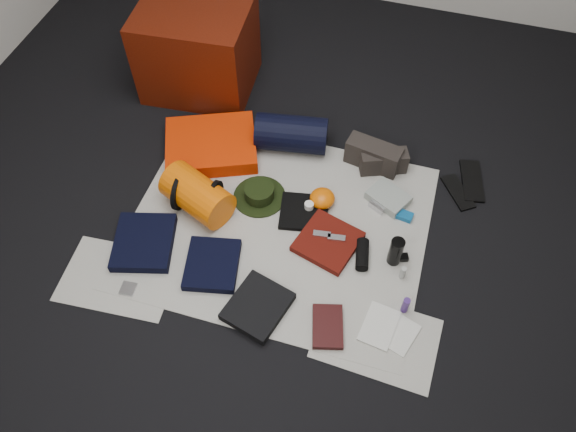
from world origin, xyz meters
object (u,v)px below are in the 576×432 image
(sleeping_pad, at_px, (211,145))
(water_bottle, at_px, (396,251))
(compact_camera, at_px, (378,206))
(paperback_book, at_px, (328,327))
(navy_duffel, at_px, (291,134))
(red_cabinet, at_px, (198,49))
(stuff_sack, at_px, (197,195))

(sleeping_pad, height_order, water_bottle, water_bottle)
(water_bottle, bearing_deg, compact_camera, 114.68)
(compact_camera, distance_m, paperback_book, 0.79)
(water_bottle, bearing_deg, navy_duffel, 139.85)
(red_cabinet, xyz_separation_m, navy_duffel, (0.73, -0.39, -0.16))
(sleeping_pad, height_order, stuff_sack, stuff_sack)
(sleeping_pad, distance_m, paperback_book, 1.34)
(sleeping_pad, distance_m, navy_duffel, 0.49)
(sleeping_pad, xyz_separation_m, water_bottle, (1.20, -0.46, 0.04))
(stuff_sack, height_order, navy_duffel, stuff_sack)
(sleeping_pad, distance_m, compact_camera, 1.06)
(sleeping_pad, xyz_separation_m, stuff_sack, (0.09, -0.42, 0.06))
(water_bottle, bearing_deg, red_cabinet, 145.55)
(water_bottle, distance_m, paperback_book, 0.53)
(navy_duffel, relative_size, paperback_book, 1.86)
(red_cabinet, bearing_deg, sleeping_pad, -67.83)
(sleeping_pad, distance_m, stuff_sack, 0.43)
(water_bottle, height_order, paperback_book, water_bottle)
(sleeping_pad, height_order, paperback_book, sleeping_pad)
(stuff_sack, xyz_separation_m, paperback_book, (0.87, -0.51, -0.10))
(paperback_book, bearing_deg, compact_camera, 68.48)
(stuff_sack, height_order, paperback_book, stuff_sack)
(red_cabinet, distance_m, paperback_book, 1.95)
(stuff_sack, xyz_separation_m, compact_camera, (0.97, 0.28, -0.09))
(navy_duffel, bearing_deg, compact_camera, -36.79)
(sleeping_pad, distance_m, water_bottle, 1.28)
(sleeping_pad, xyz_separation_m, compact_camera, (1.05, -0.14, -0.03))
(red_cabinet, relative_size, stuff_sack, 1.77)
(compact_camera, relative_size, paperback_book, 0.42)
(stuff_sack, xyz_separation_m, water_bottle, (1.11, -0.04, -0.02))
(compact_camera, bearing_deg, sleeping_pad, -160.54)
(stuff_sack, bearing_deg, compact_camera, 16.17)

